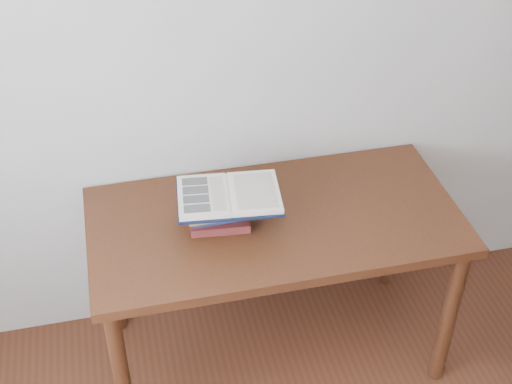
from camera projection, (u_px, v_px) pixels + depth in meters
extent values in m
cube|color=beige|center=(259.00, 41.00, 2.65)|extent=(3.50, 0.04, 2.60)
cube|color=#482112|center=(275.00, 221.00, 2.70)|extent=(1.41, 0.70, 0.04)
cylinder|color=#482112|center=(122.00, 376.00, 2.59)|extent=(0.06, 0.06, 0.71)
cylinder|color=#482112|center=(449.00, 317.00, 2.82)|extent=(0.06, 0.06, 0.71)
cylinder|color=#482112|center=(111.00, 268.00, 3.04)|extent=(0.06, 0.06, 0.71)
cylinder|color=#482112|center=(394.00, 225.00, 3.27)|extent=(0.06, 0.06, 0.71)
cube|color=maroon|center=(219.00, 218.00, 2.66)|extent=(0.23, 0.19, 0.03)
cube|color=navy|center=(217.00, 211.00, 2.65)|extent=(0.20, 0.13, 0.03)
cube|color=#988B4E|center=(217.00, 205.00, 2.63)|extent=(0.24, 0.17, 0.03)
cube|color=#988B4E|center=(220.00, 201.00, 2.60)|extent=(0.20, 0.16, 0.03)
cube|color=black|center=(229.00, 197.00, 2.58)|extent=(0.40, 0.30, 0.01)
cube|color=beige|center=(203.00, 196.00, 2.56)|extent=(0.21, 0.27, 0.02)
cube|color=beige|center=(255.00, 193.00, 2.58)|extent=(0.21, 0.27, 0.02)
cylinder|color=beige|center=(229.00, 195.00, 2.57)|extent=(0.04, 0.25, 0.01)
cube|color=black|center=(195.00, 181.00, 2.62)|extent=(0.10, 0.05, 0.00)
cube|color=black|center=(195.00, 190.00, 2.58)|extent=(0.10, 0.05, 0.00)
cube|color=black|center=(196.00, 199.00, 2.54)|extent=(0.10, 0.05, 0.00)
cube|color=black|center=(197.00, 208.00, 2.49)|extent=(0.10, 0.05, 0.00)
cube|color=beige|center=(218.00, 193.00, 2.56)|extent=(0.07, 0.21, 0.00)
cube|color=beige|center=(256.00, 190.00, 2.58)|extent=(0.17, 0.22, 0.00)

